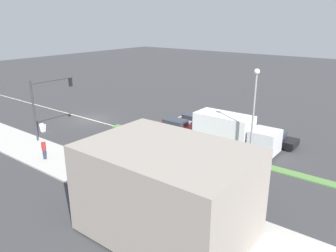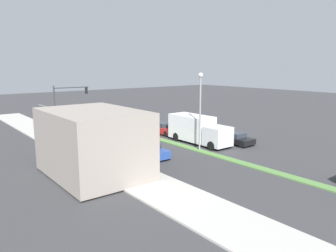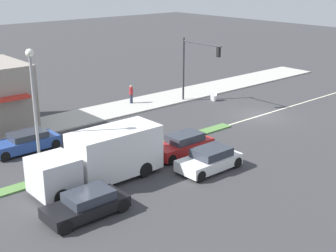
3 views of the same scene
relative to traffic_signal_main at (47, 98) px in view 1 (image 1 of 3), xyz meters
name	(u,v)px [view 1 (image 1 of 3)]	position (x,y,z in m)	size (l,w,h in m)	color
ground_plane	(234,159)	(-6.12, 16.38, -3.90)	(160.00, 160.00, 0.00)	#38383A
sidewalk_right	(174,208)	(2.88, 16.88, -3.84)	(4.00, 73.00, 0.12)	#B2AFA8
lane_marking_center	(90,119)	(-6.12, -1.62, -3.90)	(0.16, 60.00, 0.01)	beige
building_corner_store	(167,191)	(4.93, 17.93, -1.37)	(6.60, 8.46, 4.81)	gray
traffic_signal_main	(47,98)	(0.00, 0.00, 0.00)	(4.59, 0.34, 5.60)	#333338
street_lamp	(254,105)	(-6.12, 17.69, 0.88)	(0.44, 0.44, 7.37)	gray
pedestrian	(44,149)	(3.47, 4.35, -2.92)	(0.34, 0.34, 1.64)	#282D42
warning_aframe_sign	(43,128)	(-0.44, -2.01, -3.47)	(0.45, 0.53, 0.84)	silver
delivery_truck	(233,131)	(-8.32, 15.03, -2.43)	(2.44, 7.50, 2.87)	silver
hatchback_red	(176,127)	(-8.32, 8.92, -3.23)	(1.73, 4.11, 1.39)	#AD1E1E
suv_black	(273,138)	(-11.12, 17.76, -3.29)	(1.86, 4.04, 1.23)	black
coupe_blue	(201,173)	(-1.12, 16.28, -3.28)	(1.80, 4.27, 1.27)	#284793
van_white	(195,121)	(-11.12, 9.36, -3.26)	(1.90, 3.94, 1.33)	silver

